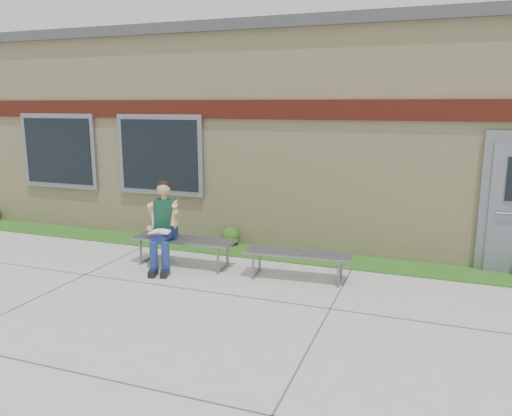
% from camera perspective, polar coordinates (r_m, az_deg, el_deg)
% --- Properties ---
extents(ground, '(80.00, 80.00, 0.00)m').
position_cam_1_polar(ground, '(6.72, -0.98, -11.90)').
color(ground, '#9E9E99').
rests_on(ground, ground).
extents(grass_strip, '(16.00, 0.80, 0.02)m').
position_cam_1_polar(grass_strip, '(9.04, 4.96, -5.55)').
color(grass_strip, '#174913').
rests_on(grass_strip, ground).
extents(school_building, '(16.20, 6.22, 4.20)m').
position_cam_1_polar(school_building, '(11.95, 9.45, 8.79)').
color(school_building, beige).
rests_on(school_building, ground).
extents(bench_left, '(1.81, 0.52, 0.47)m').
position_cam_1_polar(bench_left, '(8.57, -8.27, -4.16)').
color(bench_left, slate).
rests_on(bench_left, ground).
extents(bench_right, '(1.70, 0.58, 0.43)m').
position_cam_1_polar(bench_right, '(7.86, 4.76, -5.75)').
color(bench_right, slate).
rests_on(bench_right, ground).
extents(girl, '(0.63, 0.94, 1.46)m').
position_cam_1_polar(girl, '(8.41, -10.55, -1.80)').
color(girl, navy).
rests_on(girl, ground).
extents(shrub_mid, '(0.34, 0.34, 0.34)m').
position_cam_1_polar(shrub_mid, '(9.67, -2.96, -3.24)').
color(shrub_mid, '#174913').
rests_on(shrub_mid, grass_strip).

